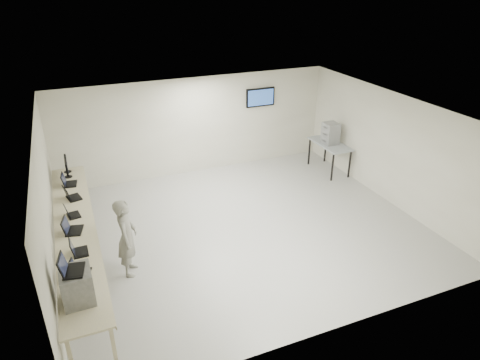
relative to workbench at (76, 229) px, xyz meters
name	(u,v)px	position (x,y,z in m)	size (l,w,h in m)	color
room	(244,172)	(3.62, 0.06, 0.58)	(8.01, 7.01, 2.81)	#A3A3A1
workbench	(76,229)	(0.00, 0.00, 0.00)	(0.76, 6.00, 0.90)	beige
equipment_box	(77,286)	(-0.06, -2.24, 0.34)	(0.45, 0.51, 0.53)	gray
laptop_on_box	(69,268)	(-0.12, -2.24, 0.69)	(0.38, 0.43, 0.30)	black
laptop_0	(77,273)	(-0.06, -1.63, 0.15)	(0.41, 0.43, 0.28)	black
laptop_1	(77,250)	(-0.02, -0.96, 0.14)	(0.29, 0.36, 0.27)	black
laptop_2	(71,228)	(-0.08, -0.18, 0.15)	(0.41, 0.45, 0.31)	black
laptop_3	(71,213)	(-0.05, 0.44, 0.14)	(0.31, 0.36, 0.25)	black
laptop_4	(71,196)	(-0.01, 1.23, 0.15)	(0.39, 0.43, 0.29)	black
laptop_5	(68,182)	(-0.04, 1.98, 0.15)	(0.35, 0.41, 0.29)	black
monitor_near	(67,168)	(-0.01, 2.43, 0.32)	(0.18, 0.42, 0.41)	black
monitor_far	(66,163)	(-0.01, 2.75, 0.32)	(0.18, 0.41, 0.41)	black
soldier	(127,238)	(0.89, -0.65, -0.02)	(0.59, 0.39, 1.62)	gray
side_table	(330,146)	(7.19, 1.97, -0.02)	(0.68, 1.46, 0.88)	#93999E
storage_bins	(331,133)	(7.17, 1.97, 0.36)	(0.39, 0.43, 0.62)	#999B9C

